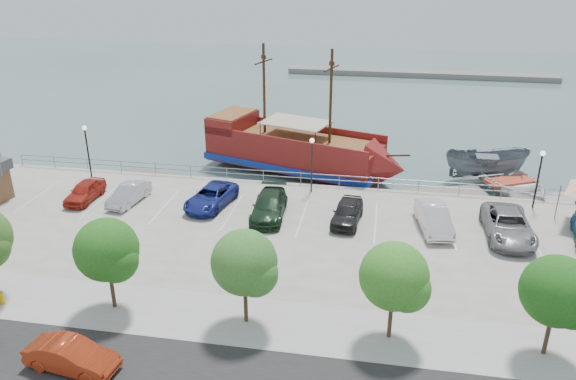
# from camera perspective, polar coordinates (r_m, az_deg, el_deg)

# --- Properties ---
(ground) EXTENTS (160.00, 160.00, 0.00)m
(ground) POSITION_cam_1_polar(r_m,az_deg,el_deg) (37.38, 0.98, -5.54)
(ground) COLOR #415E5A
(sidewalk) EXTENTS (100.00, 4.00, 0.05)m
(sidewalk) POSITION_cam_1_polar(r_m,az_deg,el_deg) (28.56, -2.26, -13.36)
(sidewalk) COLOR #9B9A96
(sidewalk) RESTS_ON land_slab
(seawall_railing) EXTENTS (50.00, 0.06, 1.00)m
(seawall_railing) POSITION_cam_1_polar(r_m,az_deg,el_deg) (43.69, 2.61, 1.12)
(seawall_railing) COLOR slate
(seawall_railing) RESTS_ON land_slab
(far_shore) EXTENTS (40.00, 3.00, 0.80)m
(far_shore) POSITION_cam_1_polar(r_m,az_deg,el_deg) (89.22, 13.23, 11.42)
(far_shore) COLOR slate
(far_shore) RESTS_ON ground
(pirate_ship) EXTENTS (18.26, 9.84, 11.31)m
(pirate_ship) POSITION_cam_1_polar(r_m,az_deg,el_deg) (48.19, 1.96, 3.78)
(pirate_ship) COLOR maroon
(pirate_ship) RESTS_ON ground
(patrol_boat) EXTENTS (7.02, 3.25, 2.63)m
(patrol_boat) POSITION_cam_1_polar(r_m,az_deg,el_deg) (49.49, 19.46, 2.23)
(patrol_boat) COLOR slate
(patrol_boat) RESTS_ON ground
(speedboat) EXTENTS (8.43, 9.40, 1.60)m
(speedboat) POSITION_cam_1_polar(r_m,az_deg,el_deg) (47.89, 21.67, 0.53)
(speedboat) COLOR white
(speedboat) RESTS_ON ground
(dock_west) EXTENTS (6.47, 3.22, 0.36)m
(dock_west) POSITION_cam_1_polar(r_m,az_deg,el_deg) (49.02, -13.52, 1.32)
(dock_west) COLOR #66605C
(dock_west) RESTS_ON ground
(dock_mid) EXTENTS (8.08, 4.70, 0.45)m
(dock_mid) POSITION_cam_1_polar(r_m,az_deg,el_deg) (45.42, 14.77, -0.56)
(dock_mid) COLOR slate
(dock_mid) RESTS_ON ground
(dock_east) EXTENTS (8.00, 4.91, 0.44)m
(dock_east) POSITION_cam_1_polar(r_m,az_deg,el_deg) (46.86, 24.43, -1.21)
(dock_east) COLOR gray
(dock_east) RESTS_ON ground
(street_sedan) EXTENTS (4.32, 1.97, 1.37)m
(street_sedan) POSITION_cam_1_polar(r_m,az_deg,el_deg) (27.28, -21.14, -15.46)
(street_sedan) COLOR #AA3014
(street_sedan) RESTS_ON street
(fire_hydrant) EXTENTS (0.28, 0.28, 0.82)m
(fire_hydrant) POSITION_cam_1_polar(r_m,az_deg,el_deg) (33.14, -27.14, -9.66)
(fire_hydrant) COLOR #D8A10A
(fire_hydrant) RESTS_ON sidewalk
(lamp_post_left) EXTENTS (0.36, 0.36, 4.28)m
(lamp_post_left) POSITION_cam_1_polar(r_m,az_deg,el_deg) (47.30, -19.79, 4.61)
(lamp_post_left) COLOR black
(lamp_post_left) RESTS_ON land_slab
(lamp_post_mid) EXTENTS (0.36, 0.36, 4.28)m
(lamp_post_mid) POSITION_cam_1_polar(r_m,az_deg,el_deg) (41.62, 2.43, 3.53)
(lamp_post_mid) COLOR black
(lamp_post_mid) RESTS_ON land_slab
(lamp_post_right) EXTENTS (0.36, 0.36, 4.28)m
(lamp_post_right) POSITION_cam_1_polar(r_m,az_deg,el_deg) (42.74, 24.22, 1.95)
(lamp_post_right) COLOR black
(lamp_post_right) RESTS_ON land_slab
(tree_c) EXTENTS (3.30, 3.20, 5.00)m
(tree_c) POSITION_cam_1_polar(r_m,az_deg,el_deg) (29.18, -17.74, -6.05)
(tree_c) COLOR #473321
(tree_c) RESTS_ON sidewalk
(tree_d) EXTENTS (3.30, 3.20, 5.00)m
(tree_d) POSITION_cam_1_polar(r_m,az_deg,el_deg) (26.83, -4.20, -7.63)
(tree_d) COLOR #473321
(tree_d) RESTS_ON sidewalk
(tree_e) EXTENTS (3.30, 3.20, 5.00)m
(tree_e) POSITION_cam_1_polar(r_m,az_deg,el_deg) (26.20, 11.02, -8.88)
(tree_e) COLOR #473321
(tree_e) RESTS_ON sidewalk
(tree_f) EXTENTS (3.30, 3.20, 5.00)m
(tree_f) POSITION_cam_1_polar(r_m,az_deg,el_deg) (27.41, 25.98, -9.51)
(tree_f) COLOR #473321
(tree_f) RESTS_ON sidewalk
(parked_car_a) EXTENTS (1.70, 4.13, 1.40)m
(parked_car_a) POSITION_cam_1_polar(r_m,az_deg,el_deg) (43.66, -19.94, -0.11)
(parked_car_a) COLOR #A42416
(parked_car_a) RESTS_ON land_slab
(parked_car_b) EXTENTS (1.99, 4.26, 1.35)m
(parked_car_b) POSITION_cam_1_polar(r_m,az_deg,el_deg) (42.23, -15.88, -0.40)
(parked_car_b) COLOR #AAACB4
(parked_car_b) RESTS_ON land_slab
(parked_car_c) EXTENTS (3.28, 5.46, 1.42)m
(parked_car_c) POSITION_cam_1_polar(r_m,az_deg,el_deg) (40.46, -7.82, -0.69)
(parked_car_c) COLOR navy
(parked_car_c) RESTS_ON land_slab
(parked_car_d) EXTENTS (2.48, 5.45, 1.55)m
(parked_car_d) POSITION_cam_1_polar(r_m,az_deg,el_deg) (38.55, -1.93, -1.63)
(parked_car_d) COLOR #19321D
(parked_car_d) RESTS_ON land_slab
(parked_car_e) EXTENTS (2.18, 4.56, 1.50)m
(parked_car_e) POSITION_cam_1_polar(r_m,az_deg,el_deg) (37.95, 6.04, -2.23)
(parked_car_e) COLOR black
(parked_car_e) RESTS_ON land_slab
(parked_car_f) EXTENTS (2.50, 5.12, 1.62)m
(parked_car_f) POSITION_cam_1_polar(r_m,az_deg,el_deg) (38.01, 14.60, -2.77)
(parked_car_f) COLOR silver
(parked_car_f) RESTS_ON land_slab
(parked_car_g) EXTENTS (2.84, 6.02, 1.66)m
(parked_car_g) POSITION_cam_1_polar(r_m,az_deg,el_deg) (38.48, 21.47, -3.34)
(parked_car_g) COLOR gray
(parked_car_g) RESTS_ON land_slab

